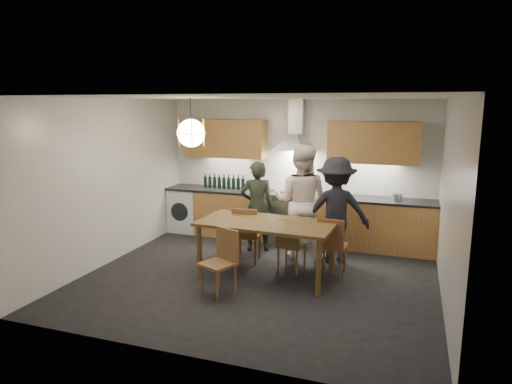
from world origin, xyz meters
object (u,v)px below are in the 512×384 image
(chair_back_left, at_px, (246,231))
(person_left, at_px, (257,206))
(chair_front, at_px, (222,257))
(person_mid, at_px, (301,202))
(mixing_bowl, at_px, (343,196))
(wine_bottles, at_px, (224,181))
(dining_table, at_px, (266,228))
(stock_pot, at_px, (397,197))
(person_right, at_px, (336,210))

(chair_back_left, xyz_separation_m, person_left, (-0.04, 0.67, 0.26))
(chair_front, relative_size, person_mid, 0.47)
(chair_back_left, xyz_separation_m, mixing_bowl, (1.32, 1.30, 0.41))
(chair_front, relative_size, mixing_bowl, 3.28)
(wine_bottles, bearing_deg, chair_front, -67.51)
(dining_table, xyz_separation_m, stock_pot, (1.75, 1.82, 0.23))
(dining_table, bearing_deg, chair_front, -112.14)
(wine_bottles, bearing_deg, dining_table, -52.15)
(mixing_bowl, height_order, stock_pot, stock_pot)
(mixing_bowl, xyz_separation_m, wine_bottles, (-2.31, 0.15, 0.11))
(stock_pot, bearing_deg, chair_front, -129.03)
(wine_bottles, bearing_deg, person_mid, -26.94)
(chair_front, xyz_separation_m, person_right, (1.21, 1.76, 0.35))
(chair_back_left, xyz_separation_m, wine_bottles, (-0.99, 1.45, 0.52))
(dining_table, bearing_deg, stock_pot, 48.95)
(person_right, relative_size, stock_pot, 9.80)
(person_left, relative_size, person_right, 0.92)
(dining_table, relative_size, person_left, 1.28)
(person_right, relative_size, wine_bottles, 1.98)
(person_left, xyz_separation_m, stock_pot, (2.27, 0.71, 0.18))
(chair_back_left, distance_m, chair_front, 1.23)
(chair_back_left, relative_size, chair_front, 1.03)
(chair_front, bearing_deg, person_right, 79.20)
(person_right, height_order, stock_pot, person_right)
(chair_front, bearing_deg, person_mid, 94.12)
(stock_pot, bearing_deg, person_right, -136.88)
(dining_table, bearing_deg, person_left, 118.00)
(person_right, bearing_deg, stock_pot, -152.57)
(person_right, distance_m, stock_pot, 1.24)
(chair_back_left, distance_m, wine_bottles, 1.83)
(person_mid, xyz_separation_m, person_right, (0.57, -0.03, -0.09))
(person_left, distance_m, stock_pot, 2.38)
(chair_front, relative_size, person_right, 0.52)
(stock_pot, bearing_deg, wine_bottles, 178.73)
(person_mid, height_order, stock_pot, person_mid)
(person_left, height_order, mixing_bowl, person_left)
(chair_back_left, height_order, chair_front, chair_back_left)
(dining_table, xyz_separation_m, chair_back_left, (-0.48, 0.44, -0.21))
(stock_pot, bearing_deg, chair_back_left, -148.20)
(chair_front, xyz_separation_m, mixing_bowl, (1.20, 2.52, 0.43))
(chair_front, relative_size, stock_pot, 5.08)
(chair_front, bearing_deg, wine_bottles, 136.21)
(person_right, bearing_deg, chair_front, 39.80)
(chair_back_left, bearing_deg, stock_pot, -154.02)
(person_mid, relative_size, mixing_bowl, 6.99)
(person_left, bearing_deg, mixing_bowl, -176.88)
(dining_table, height_order, chair_front, chair_front)
(wine_bottles, bearing_deg, mixing_bowl, -3.73)
(chair_front, bearing_deg, person_left, 118.52)
(dining_table, distance_m, person_left, 1.22)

